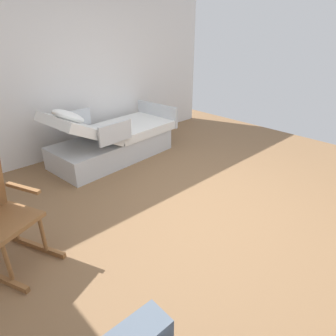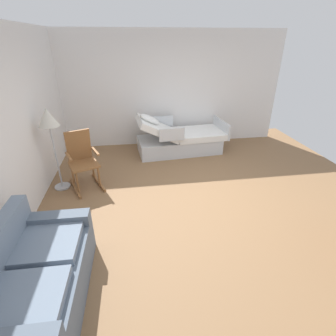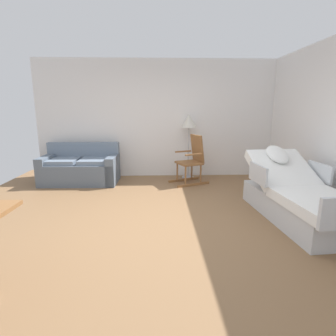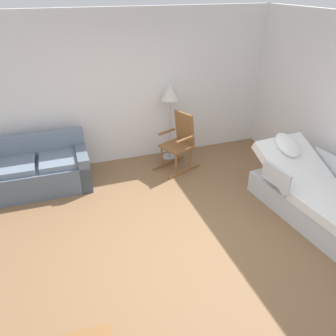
{
  "view_description": "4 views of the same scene",
  "coord_description": "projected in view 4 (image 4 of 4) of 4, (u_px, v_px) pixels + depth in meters",
  "views": [
    {
      "loc": [
        -1.8,
        2.34,
        1.96
      ],
      "look_at": [
        0.04,
        0.58,
        0.73
      ],
      "focal_mm": 31.23,
      "sensor_mm": 36.0,
      "label": 1
    },
    {
      "loc": [
        -3.6,
        1.04,
        2.46
      ],
      "look_at": [
        -0.05,
        0.51,
        0.63
      ],
      "focal_mm": 27.06,
      "sensor_mm": 36.0,
      "label": 2
    },
    {
      "loc": [
        -0.01,
        -3.71,
        1.6
      ],
      "look_at": [
        0.16,
        0.71,
        0.62
      ],
      "focal_mm": 28.71,
      "sensor_mm": 36.0,
      "label": 3
    },
    {
      "loc": [
        -1.31,
        -3.16,
        3.06
      ],
      "look_at": [
        0.02,
        0.57,
        0.84
      ],
      "focal_mm": 35.91,
      "sensor_mm": 36.0,
      "label": 4
    }
  ],
  "objects": [
    {
      "name": "hospital_bed",
      "position": [
        314.0,
        198.0,
        4.86
      ],
      "size": [
        1.13,
        2.15,
        1.03
      ],
      "color": "silver",
      "rests_on": "ground"
    },
    {
      "name": "back_wall",
      "position": [
        128.0,
        89.0,
        6.03
      ],
      "size": [
        5.6,
        0.1,
        2.7
      ],
      "primitive_type": "cube",
      "color": "white",
      "rests_on": "ground"
    },
    {
      "name": "floor_lamp",
      "position": [
        170.0,
        97.0,
        6.04
      ],
      "size": [
        0.34,
        0.34,
        1.48
      ],
      "color": "#B2B5BA",
      "rests_on": "ground"
    },
    {
      "name": "ground_plane",
      "position": [
        181.0,
        243.0,
        4.47
      ],
      "size": [
        6.75,
        6.75,
        0.0
      ],
      "primitive_type": "plane",
      "color": "olive"
    },
    {
      "name": "rocking_chair",
      "position": [
        179.0,
        142.0,
        6.06
      ],
      "size": [
        0.88,
        0.73,
        1.05
      ],
      "color": "brown",
      "rests_on": "ground"
    },
    {
      "name": "couch",
      "position": [
        39.0,
        171.0,
        5.55
      ],
      "size": [
        1.62,
        0.88,
        0.85
      ],
      "color": "slate",
      "rests_on": "ground"
    }
  ]
}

